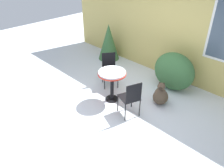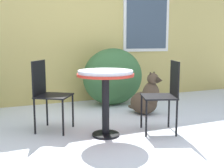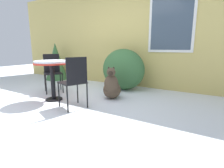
{
  "view_description": "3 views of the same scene",
  "coord_description": "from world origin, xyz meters",
  "px_view_note": "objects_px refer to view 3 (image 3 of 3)",
  "views": [
    {
      "loc": [
        2.91,
        -3.14,
        3.27
      ],
      "look_at": [
        -0.31,
        0.09,
        0.46
      ],
      "focal_mm": 35.0,
      "sensor_mm": 36.0,
      "label": 1
    },
    {
      "loc": [
        -1.55,
        -2.98,
        1.13
      ],
      "look_at": [
        0.0,
        0.6,
        0.55
      ],
      "focal_mm": 45.0,
      "sensor_mm": 36.0,
      "label": 2
    },
    {
      "loc": [
        2.53,
        -2.23,
        1.05
      ],
      "look_at": [
        0.64,
        0.82,
        0.31
      ],
      "focal_mm": 28.0,
      "sensor_mm": 36.0,
      "label": 3
    }
  ],
  "objects_px": {
    "patio_chair_near_table": "(53,71)",
    "patio_chair_far_side": "(74,80)",
    "dog": "(112,87)",
    "patio_table": "(52,68)"
  },
  "relations": [
    {
      "from": "patio_table",
      "to": "patio_chair_near_table",
      "type": "height_order",
      "value": "patio_chair_near_table"
    },
    {
      "from": "patio_chair_near_table",
      "to": "dog",
      "type": "xyz_separation_m",
      "value": [
        1.56,
        0.2,
        -0.26
      ]
    },
    {
      "from": "patio_chair_near_table",
      "to": "dog",
      "type": "distance_m",
      "value": 1.6
    },
    {
      "from": "patio_table",
      "to": "dog",
      "type": "relative_size",
      "value": 1.17
    },
    {
      "from": "patio_chair_near_table",
      "to": "dog",
      "type": "relative_size",
      "value": 1.32
    },
    {
      "from": "patio_table",
      "to": "patio_chair_near_table",
      "type": "xyz_separation_m",
      "value": [
        -0.59,
        0.49,
        -0.15
      ]
    },
    {
      "from": "patio_table",
      "to": "dog",
      "type": "height_order",
      "value": "patio_table"
    },
    {
      "from": "patio_table",
      "to": "dog",
      "type": "xyz_separation_m",
      "value": [
        0.97,
        0.69,
        -0.41
      ]
    },
    {
      "from": "patio_chair_near_table",
      "to": "patio_chair_far_side",
      "type": "distance_m",
      "value": 1.48
    },
    {
      "from": "patio_chair_near_table",
      "to": "patio_chair_far_side",
      "type": "bearing_deg",
      "value": -81.8
    }
  ]
}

